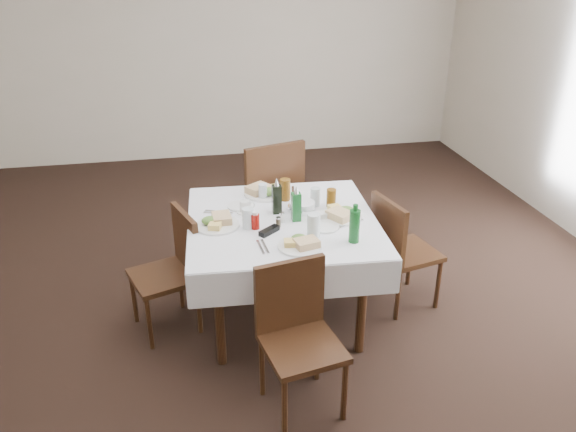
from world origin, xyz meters
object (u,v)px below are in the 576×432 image
object	(u,v)px
water_n	(263,192)
green_bottle	(354,225)
water_w	(248,218)
bread_basket	(302,206)
dining_table	(283,231)
chair_south	(297,328)
chair_east	(398,246)
chair_north	(269,194)
ketchup_bottle	(255,221)
oil_cruet_dark	(277,198)
water_e	(315,197)
water_s	(314,225)
chair_west	(174,264)
coffee_mug	(245,207)
oil_cruet_green	(296,206)

from	to	relation	value
water_n	green_bottle	distance (m)	0.86
water_w	bread_basket	world-z (taller)	water_w
dining_table	water_n	size ratio (longest dim) A/B	11.41
chair_south	chair_east	xyz separation A→B (m)	(0.89, 0.79, -0.01)
chair_north	bread_basket	bearing A→B (deg)	-80.91
chair_north	chair_east	xyz separation A→B (m)	(0.78, -0.82, -0.11)
chair_east	ketchup_bottle	distance (m)	1.07
chair_south	water_n	size ratio (longest dim) A/B	7.53
water_w	oil_cruet_dark	bearing A→B (deg)	40.44
water_n	ketchup_bottle	world-z (taller)	ketchup_bottle
dining_table	water_e	bearing A→B (deg)	34.30
dining_table	water_s	bearing A→B (deg)	-61.63
chair_east	chair_north	bearing A→B (deg)	133.50
chair_east	water_e	distance (m)	0.68
water_w	ketchup_bottle	distance (m)	0.05
chair_west	coffee_mug	distance (m)	0.60
bread_basket	chair_west	bearing A→B (deg)	-176.35
dining_table	oil_cruet_green	size ratio (longest dim) A/B	5.37
water_n	water_s	bearing A→B (deg)	-70.29
chair_east	green_bottle	world-z (taller)	green_bottle
chair_north	oil_cruet_green	world-z (taller)	chair_north
dining_table	chair_west	size ratio (longest dim) A/B	1.56
dining_table	water_w	size ratio (longest dim) A/B	9.74
dining_table	chair_north	world-z (taller)	chair_north
water_e	ketchup_bottle	xyz separation A→B (m)	(-0.45, -0.27, -0.01)
coffee_mug	bread_basket	bearing A→B (deg)	-6.30
oil_cruet_dark	ketchup_bottle	distance (m)	0.27
oil_cruet_green	coffee_mug	xyz separation A→B (m)	(-0.31, 0.18, -0.07)
chair_east	water_e	world-z (taller)	water_e
coffee_mug	green_bottle	world-z (taller)	green_bottle
chair_south	chair_west	bearing A→B (deg)	127.62
coffee_mug	chair_east	bearing A→B (deg)	-8.45
dining_table	water_w	bearing A→B (deg)	-162.08
chair_west	water_e	bearing A→B (deg)	7.17
chair_north	oil_cruet_green	distance (m)	0.89
ketchup_bottle	coffee_mug	bearing A→B (deg)	97.08
chair_west	ketchup_bottle	world-z (taller)	ketchup_bottle
water_s	water_e	distance (m)	0.46
chair_east	water_e	xyz separation A→B (m)	(-0.56, 0.18, 0.34)
dining_table	bread_basket	bearing A→B (deg)	35.79
chair_north	green_bottle	xyz separation A→B (m)	(0.33, -1.20, 0.28)
dining_table	chair_east	size ratio (longest dim) A/B	1.54
chair_east	oil_cruet_green	world-z (taller)	oil_cruet_green
water_n	water_e	bearing A→B (deg)	-26.64
dining_table	water_s	xyz separation A→B (m)	(0.14, -0.27, 0.16)
water_w	chair_east	bearing A→B (deg)	3.98
water_w	green_bottle	xyz separation A→B (m)	(0.60, -0.31, 0.04)
dining_table	oil_cruet_dark	size ratio (longest dim) A/B	5.20
oil_cruet_dark	coffee_mug	bearing A→B (deg)	167.91
water_s	water_e	xyz separation A→B (m)	(0.12, 0.44, -0.01)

